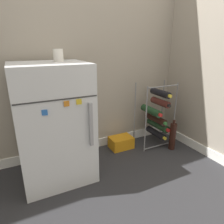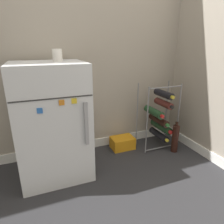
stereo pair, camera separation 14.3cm
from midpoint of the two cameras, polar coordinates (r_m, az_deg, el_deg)
The scene contains 7 objects.
ground_plane at distance 1.75m, azimuth -0.53°, elevation -18.00°, with size 14.00×14.00×0.00m, color #28282B.
wall_back at distance 1.97m, azimuth -8.94°, elevation 24.10°, with size 6.89×0.07×2.50m.
mini_fridge at distance 1.64m, azimuth -18.66°, elevation -3.14°, with size 0.54×0.52×0.93m.
wine_rack at distance 2.17m, azimuth 10.88°, elevation -0.85°, with size 0.38×0.32×0.68m.
soda_box at distance 2.14m, azimuth 0.67°, elevation -8.70°, with size 0.24×0.17×0.12m.
fridge_top_cup at distance 1.58m, azimuth -17.72°, elevation 15.16°, with size 0.07×0.07×0.09m.
loose_bottle_floor at distance 2.16m, azimuth 15.12°, elevation -6.70°, with size 0.07×0.07×0.32m.
Camera 1 is at (-0.67, -1.24, 1.05)m, focal length 32.00 mm.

